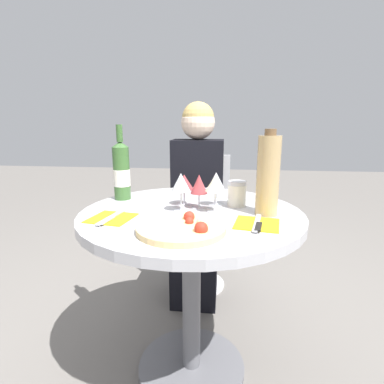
% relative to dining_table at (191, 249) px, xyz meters
% --- Properties ---
extents(ground_plane, '(12.00, 12.00, 0.00)m').
position_rel_dining_table_xyz_m(ground_plane, '(0.00, 0.00, -0.59)').
color(ground_plane, slate).
rests_on(ground_plane, ground).
extents(dining_table, '(0.89, 0.89, 0.75)m').
position_rel_dining_table_xyz_m(dining_table, '(0.00, 0.00, 0.00)').
color(dining_table, slate).
rests_on(dining_table, ground_plane).
extents(chair_behind_diner, '(0.41, 0.41, 0.88)m').
position_rel_dining_table_xyz_m(chair_behind_diner, '(-0.04, 0.79, -0.15)').
color(chair_behind_diner, silver).
rests_on(chair_behind_diner, ground_plane).
extents(seated_diner, '(0.32, 0.43, 1.22)m').
position_rel_dining_table_xyz_m(seated_diner, '(-0.04, 0.66, -0.01)').
color(seated_diner, black).
rests_on(seated_diner, ground_plane).
extents(pizza_large, '(0.29, 0.29, 0.05)m').
position_rel_dining_table_xyz_m(pizza_large, '(-0.00, -0.23, 0.18)').
color(pizza_large, '#E5C17F').
rests_on(pizza_large, dining_table).
extents(wine_bottle, '(0.08, 0.08, 0.34)m').
position_rel_dining_table_xyz_m(wine_bottle, '(-0.34, 0.15, 0.29)').
color(wine_bottle, '#38602D').
rests_on(wine_bottle, dining_table).
extents(tall_carafe, '(0.09, 0.09, 0.32)m').
position_rel_dining_table_xyz_m(tall_carafe, '(0.29, -0.02, 0.32)').
color(tall_carafe, tan).
rests_on(tall_carafe, dining_table).
extents(sugar_shaker, '(0.08, 0.08, 0.11)m').
position_rel_dining_table_xyz_m(sugar_shaker, '(0.18, 0.09, 0.22)').
color(sugar_shaker, silver).
rests_on(sugar_shaker, dining_table).
extents(wine_glass_back_right, '(0.07, 0.07, 0.14)m').
position_rel_dining_table_xyz_m(wine_glass_back_right, '(0.09, 0.09, 0.27)').
color(wine_glass_back_right, silver).
rests_on(wine_glass_back_right, dining_table).
extents(wine_glass_front_right, '(0.08, 0.08, 0.15)m').
position_rel_dining_table_xyz_m(wine_glass_front_right, '(0.09, -0.01, 0.28)').
color(wine_glass_front_right, silver).
rests_on(wine_glass_front_right, dining_table).
extents(wine_glass_center, '(0.07, 0.07, 0.14)m').
position_rel_dining_table_xyz_m(wine_glass_center, '(0.03, 0.04, 0.26)').
color(wine_glass_center, silver).
rests_on(wine_glass_center, dining_table).
extents(wine_glass_back_left, '(0.08, 0.08, 0.13)m').
position_rel_dining_table_xyz_m(wine_glass_back_left, '(-0.04, 0.09, 0.26)').
color(wine_glass_back_left, silver).
rests_on(wine_glass_back_left, dining_table).
extents(wine_glass_front_left, '(0.07, 0.07, 0.15)m').
position_rel_dining_table_xyz_m(wine_glass_front_left, '(-0.04, -0.01, 0.28)').
color(wine_glass_front_left, silver).
rests_on(wine_glass_front_left, dining_table).
extents(place_setting_left, '(0.17, 0.19, 0.01)m').
position_rel_dining_table_xyz_m(place_setting_left, '(-0.28, -0.14, 0.17)').
color(place_setting_left, gold).
rests_on(place_setting_left, dining_table).
extents(place_setting_right, '(0.17, 0.19, 0.01)m').
position_rel_dining_table_xyz_m(place_setting_right, '(0.25, -0.14, 0.17)').
color(place_setting_right, gold).
rests_on(place_setting_right, dining_table).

